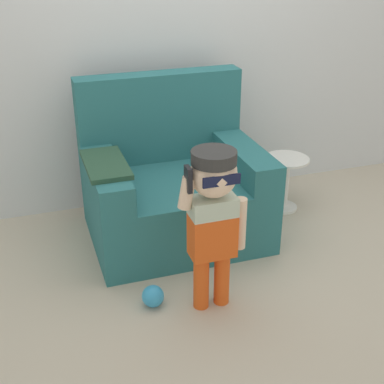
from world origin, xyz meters
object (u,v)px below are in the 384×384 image
(person_child, at_px, (213,207))
(toy_ball, at_px, (153,296))
(side_table, at_px, (285,178))
(armchair, at_px, (173,187))

(person_child, bearing_deg, toy_ball, 164.36)
(person_child, xyz_separation_m, toy_ball, (-0.32, 0.09, -0.56))
(person_child, xyz_separation_m, side_table, (0.91, 0.91, -0.37))
(armchair, relative_size, toy_ball, 9.20)
(side_table, height_order, toy_ball, side_table)
(armchair, bearing_deg, person_child, -91.91)
(toy_ball, bearing_deg, person_child, -15.64)
(side_table, distance_m, toy_ball, 1.49)
(armchair, xyz_separation_m, toy_ball, (-0.34, -0.75, -0.28))
(person_child, distance_m, toy_ball, 0.65)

